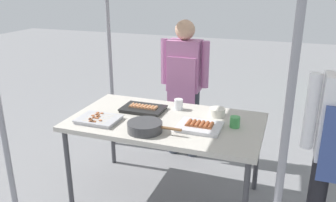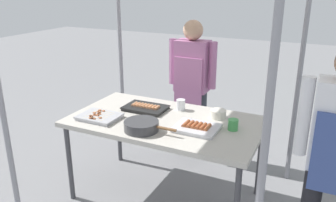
{
  "view_description": "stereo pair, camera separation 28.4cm",
  "coord_description": "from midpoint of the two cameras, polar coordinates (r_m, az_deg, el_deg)",
  "views": [
    {
      "loc": [
        0.93,
        -2.55,
        1.87
      ],
      "look_at": [
        0.0,
        0.05,
        0.9
      ],
      "focal_mm": 37.26,
      "sensor_mm": 36.0,
      "label": 1
    },
    {
      "loc": [
        1.19,
        -2.44,
        1.87
      ],
      "look_at": [
        0.0,
        0.05,
        0.9
      ],
      "focal_mm": 37.26,
      "sensor_mm": 36.0,
      "label": 2
    }
  ],
  "objects": [
    {
      "name": "ground_plane",
      "position": [
        3.29,
        2.17,
        -15.28
      ],
      "size": [
        18.0,
        18.0,
        0.0
      ],
      "primitive_type": "plane",
      "color": "slate"
    },
    {
      "name": "vendor_woman",
      "position": [
        3.66,
        6.14,
        3.44
      ],
      "size": [
        0.52,
        0.22,
        1.49
      ],
      "rotation": [
        0.0,
        0.0,
        3.14
      ],
      "color": "#333842",
      "rests_on": "ground"
    },
    {
      "name": "tray_grilled_sausages",
      "position": [
        2.75,
        7.65,
        -4.4
      ],
      "size": [
        0.34,
        0.27,
        0.05
      ],
      "color": "silver",
      "rests_on": "stall_table"
    },
    {
      "name": "drink_cup_by_wok",
      "position": [
        2.79,
        13.5,
        -3.85
      ],
      "size": [
        0.08,
        0.08,
        0.09
      ],
      "primitive_type": "cylinder",
      "color": "#3F994C",
      "rests_on": "stall_table"
    },
    {
      "name": "tray_meat_skewers",
      "position": [
        2.97,
        -8.53,
        -2.61
      ],
      "size": [
        0.34,
        0.26,
        0.04
      ],
      "color": "#ADADB2",
      "rests_on": "stall_table"
    },
    {
      "name": "condiment_bowl",
      "position": [
        3.01,
        10.89,
        -2.14
      ],
      "size": [
        0.14,
        0.14,
        0.07
      ],
      "primitive_type": "cylinder",
      "color": "silver",
      "rests_on": "stall_table"
    },
    {
      "name": "cooking_wok",
      "position": [
        2.71,
        -1.34,
        -4.07
      ],
      "size": [
        0.43,
        0.27,
        0.08
      ],
      "color": "#38383A",
      "rests_on": "stall_table"
    },
    {
      "name": "stall_table",
      "position": [
        2.95,
        2.34,
        -4.06
      ],
      "size": [
        1.6,
        0.9,
        0.75
      ],
      "color": "#B7B2A8",
      "rests_on": "ground"
    },
    {
      "name": "drink_cup_near_edge",
      "position": [
        3.14,
        4.7,
        -0.66
      ],
      "size": [
        0.08,
        0.08,
        0.1
      ],
      "primitive_type": "cylinder",
      "color": "white",
      "rests_on": "stall_table"
    },
    {
      "name": "tray_pork_links",
      "position": [
        3.14,
        -1.13,
        -1.16
      ],
      "size": [
        0.38,
        0.26,
        0.05
      ],
      "color": "black",
      "rests_on": "stall_table"
    }
  ]
}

